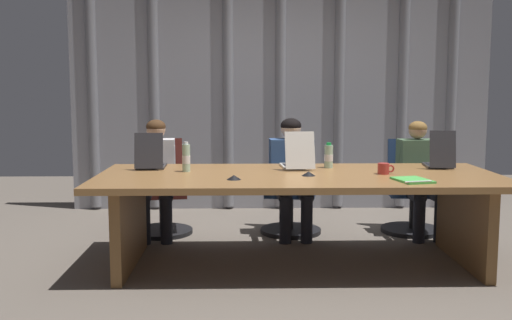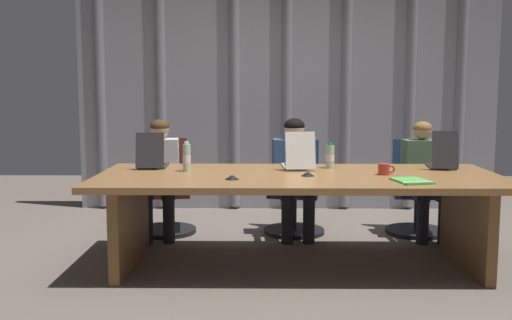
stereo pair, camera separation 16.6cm
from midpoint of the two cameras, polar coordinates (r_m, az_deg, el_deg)
name	(u,v)px [view 2 (the right image)]	position (r m, az deg, el deg)	size (l,w,h in m)	color
ground_plane	(297,265)	(4.94, 4.96, -9.95)	(9.78, 9.78, 0.00)	#6B6056
conference_table	(298,194)	(4.80, 5.03, -3.26)	(3.22, 1.33, 0.74)	olive
curtain_backdrop	(287,80)	(7.03, 3.66, 7.69)	(4.89, 0.17, 3.05)	#9999A0
laptop_left_end	(152,161)	(5.19, -9.00, -0.09)	(0.25, 0.38, 0.31)	#2D2D33
laptop_left_mid	(298,161)	(5.11, 4.99, -0.12)	(0.28, 0.45, 0.32)	beige
laptop_center	(442,161)	(5.37, 18.24, -0.10)	(0.26, 0.42, 0.33)	#2D2D33
office_chair_left_end	(165,197)	(5.99, -7.88, -3.57)	(0.60, 0.60, 0.92)	#511E19
office_chair_left_mid	(295,198)	(5.94, 4.54, -3.65)	(0.60, 0.61, 0.91)	navy
office_chair_center	(416,198)	(6.14, 15.84, -3.54)	(0.60, 0.60, 0.91)	navy
person_left_end	(160,171)	(5.79, -8.39, -1.03)	(0.39, 0.57, 1.13)	silver
person_left_mid	(295,169)	(5.74, 4.58, -0.88)	(0.44, 0.56, 1.14)	#335184
person_center	(425,173)	(5.94, 16.62, -1.18)	(0.39, 0.56, 1.11)	#4C6B4C
water_bottle_primary	(330,157)	(5.16, 8.02, 0.31)	(0.08, 0.08, 0.22)	#ADD1B2
water_bottle_secondary	(187,158)	(4.94, -5.70, 0.21)	(0.07, 0.07, 0.25)	#ADD1B2
coffee_mug_near	(384,169)	(4.86, 13.15, -0.87)	(0.13, 0.09, 0.09)	#B2332D
conference_mic_left_side	(308,174)	(4.69, 5.99, -1.33)	(0.11, 0.11, 0.04)	black
conference_mic_middle	(232,177)	(4.49, -1.25, -1.66)	(0.11, 0.11, 0.04)	black
spiral_notepad	(412,181)	(4.54, 15.71, -1.95)	(0.28, 0.35, 0.03)	#4CB74C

